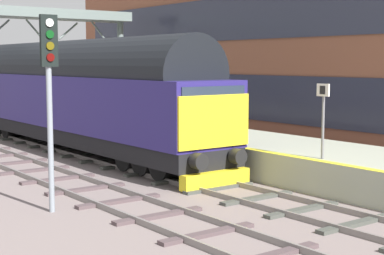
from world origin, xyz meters
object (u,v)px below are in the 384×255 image
Objects in this scene: diesel_locomotive at (70,92)px; waiting_passenger at (147,103)px; signal_post_near at (49,85)px; platform_number_sign at (323,110)px.

diesel_locomotive is 3.39m from waiting_passenger.
diesel_locomotive is 4.05× the size of signal_post_near.
platform_number_sign is 1.31× the size of waiting_passenger.
platform_number_sign is at bearing -80.36° from diesel_locomotive.
signal_post_near is 7.66m from platform_number_sign.
platform_number_sign is at bearing -19.70° from signal_post_near.
waiting_passenger is (1.05, 10.94, -0.43)m from platform_number_sign.
platform_number_sign is (2.07, -12.16, -0.06)m from diesel_locomotive.
signal_post_near is at bearing -118.03° from diesel_locomotive.
diesel_locomotive is at bearing 90.04° from waiting_passenger.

